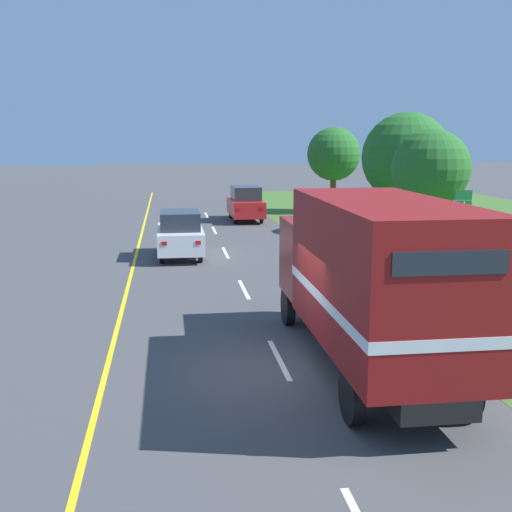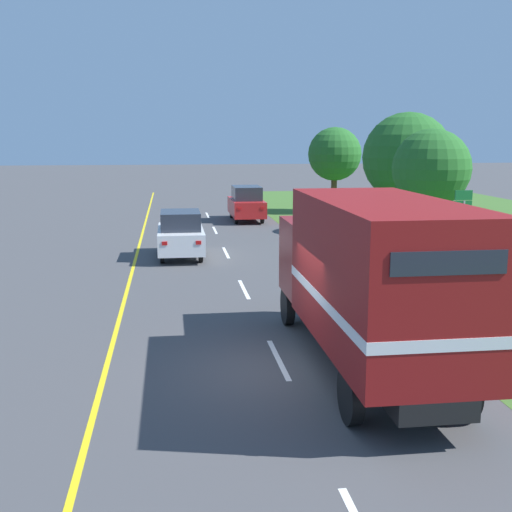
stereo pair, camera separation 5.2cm
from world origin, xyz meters
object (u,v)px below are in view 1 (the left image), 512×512
at_px(roadside_tree_mid, 407,157).
at_px(roadside_tree_far, 334,154).
at_px(horse_trailer_truck, 370,276).
at_px(delineator_post, 420,295).
at_px(lead_car_white, 180,234).
at_px(lead_car_red_ahead, 246,203).
at_px(highway_sign, 445,223).
at_px(roadside_tree_near, 431,169).

xyz_separation_m(roadside_tree_mid, roadside_tree_far, (-1.29, 9.26, -0.09)).
relative_size(horse_trailer_truck, delineator_post, 8.36).
xyz_separation_m(horse_trailer_truck, lead_car_white, (-3.59, 13.41, -1.07)).
relative_size(roadside_tree_mid, delineator_post, 6.32).
distance_m(horse_trailer_truck, roadside_tree_mid, 20.11).
distance_m(lead_car_red_ahead, highway_sign, 17.42).
distance_m(lead_car_red_ahead, delineator_post, 20.42).
height_order(roadside_tree_near, roadside_tree_mid, roadside_tree_mid).
bearing_deg(roadside_tree_far, lead_car_red_ahead, -151.00).
bearing_deg(horse_trailer_truck, lead_car_red_ahead, 89.09).
distance_m(lead_car_white, delineator_post, 11.27).
xyz_separation_m(lead_car_white, highway_sign, (8.57, -5.79, 1.06)).
bearing_deg(lead_car_red_ahead, roadside_tree_near, -61.96).
distance_m(roadside_tree_mid, delineator_post, 15.53).
bearing_deg(roadside_tree_mid, delineator_post, -108.97).
relative_size(lead_car_red_ahead, delineator_post, 4.54).
distance_m(lead_car_white, lead_car_red_ahead, 11.68).
bearing_deg(roadside_tree_mid, lead_car_red_ahead, 141.09).
relative_size(highway_sign, delineator_post, 3.24).
distance_m(lead_car_red_ahead, roadside_tree_far, 7.41).
relative_size(lead_car_red_ahead, roadside_tree_mid, 0.72).
bearing_deg(highway_sign, delineator_post, -122.18).
xyz_separation_m(highway_sign, roadside_tree_mid, (2.74, 10.86, 1.78)).
bearing_deg(lead_car_red_ahead, lead_car_white, -109.90).
distance_m(lead_car_white, roadside_tree_mid, 12.71).
height_order(horse_trailer_truck, lead_car_red_ahead, horse_trailer_truck).
height_order(horse_trailer_truck, lead_car_white, horse_trailer_truck).
relative_size(highway_sign, roadside_tree_near, 0.60).
bearing_deg(horse_trailer_truck, roadside_tree_far, 76.96).
bearing_deg(roadside_tree_near, lead_car_white, 176.38).
relative_size(horse_trailer_truck, lead_car_red_ahead, 1.84).
height_order(highway_sign, delineator_post, highway_sign).
relative_size(roadside_tree_near, roadside_tree_far, 0.95).
bearing_deg(delineator_post, roadside_tree_near, 66.26).
height_order(roadside_tree_near, roadside_tree_far, roadside_tree_far).
height_order(roadside_tree_mid, delineator_post, roadside_tree_mid).
bearing_deg(horse_trailer_truck, lead_car_white, 104.98).
relative_size(lead_car_white, roadside_tree_mid, 0.66).
distance_m(highway_sign, roadside_tree_far, 20.25).
distance_m(horse_trailer_truck, lead_car_red_ahead, 24.42).
height_order(lead_car_red_ahead, highway_sign, highway_sign).
height_order(horse_trailer_truck, delineator_post, horse_trailer_truck).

